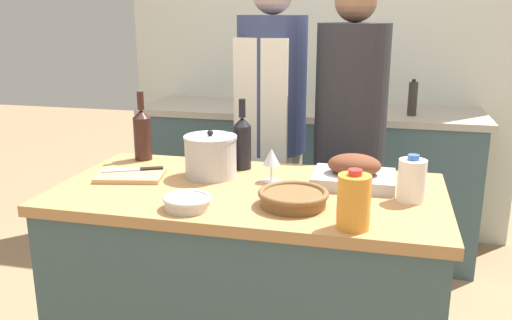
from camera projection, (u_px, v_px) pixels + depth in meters
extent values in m
cube|color=#3D565B|center=(249.00, 301.00, 2.14)|extent=(1.39, 0.72, 0.86)
cube|color=#B27F4C|center=(249.00, 193.00, 2.02)|extent=(1.43, 0.74, 0.04)
cube|color=#3D565B|center=(308.00, 181.00, 3.58)|extent=(2.08, 0.58, 0.90)
cube|color=#ADA393|center=(309.00, 112.00, 3.45)|extent=(2.15, 0.60, 0.04)
cube|color=silver|center=(318.00, 51.00, 3.69)|extent=(2.65, 0.10, 2.55)
cube|color=#BCBCC1|center=(354.00, 179.00, 2.05)|extent=(0.31, 0.23, 0.04)
ellipsoid|color=brown|center=(354.00, 165.00, 2.04)|extent=(0.20, 0.14, 0.08)
cylinder|color=brown|center=(293.00, 200.00, 1.83)|extent=(0.22, 0.22, 0.04)
torus|color=brown|center=(293.00, 193.00, 1.82)|extent=(0.24, 0.24, 0.02)
cube|color=tan|center=(131.00, 176.00, 2.14)|extent=(0.29, 0.23, 0.02)
cylinder|color=#B7B7BC|center=(211.00, 158.00, 2.15)|extent=(0.20, 0.20, 0.15)
cylinder|color=#B7B7BC|center=(210.00, 137.00, 2.12)|extent=(0.21, 0.21, 0.01)
sphere|color=black|center=(210.00, 133.00, 2.12)|extent=(0.02, 0.02, 0.02)
cylinder|color=beige|center=(188.00, 203.00, 1.80)|extent=(0.15, 0.15, 0.04)
torus|color=beige|center=(187.00, 198.00, 1.80)|extent=(0.17, 0.17, 0.02)
cylinder|color=orange|center=(354.00, 202.00, 1.63)|extent=(0.10, 0.10, 0.17)
cylinder|color=red|center=(355.00, 172.00, 1.60)|extent=(0.04, 0.04, 0.02)
cylinder|color=white|center=(412.00, 181.00, 1.86)|extent=(0.10, 0.10, 0.15)
cylinder|color=#3360B2|center=(414.00, 158.00, 1.84)|extent=(0.04, 0.04, 0.02)
cylinder|color=black|center=(242.00, 147.00, 2.25)|extent=(0.07, 0.07, 0.18)
cone|color=black|center=(242.00, 122.00, 2.22)|extent=(0.07, 0.07, 0.04)
cylinder|color=black|center=(242.00, 108.00, 2.21)|extent=(0.03, 0.03, 0.08)
cylinder|color=#381E19|center=(143.00, 139.00, 2.39)|extent=(0.08, 0.08, 0.19)
cone|color=#381E19|center=(141.00, 114.00, 2.36)|extent=(0.08, 0.08, 0.04)
cylinder|color=#381E19|center=(140.00, 101.00, 2.34)|extent=(0.03, 0.03, 0.08)
cylinder|color=silver|center=(271.00, 181.00, 2.10)|extent=(0.07, 0.07, 0.00)
cylinder|color=silver|center=(271.00, 173.00, 2.09)|extent=(0.01, 0.01, 0.06)
cone|color=silver|center=(271.00, 157.00, 2.07)|extent=(0.07, 0.07, 0.06)
cube|color=#B7B7BC|center=(121.00, 170.00, 2.17)|extent=(0.15, 0.09, 0.01)
cube|color=black|center=(152.00, 169.00, 2.20)|extent=(0.10, 0.06, 0.01)
cylinder|color=#332D28|center=(413.00, 99.00, 3.19)|extent=(0.05, 0.05, 0.20)
cylinder|color=black|center=(414.00, 81.00, 3.16)|extent=(0.02, 0.02, 0.02)
cylinder|color=#234C28|center=(245.00, 95.00, 3.57)|extent=(0.05, 0.05, 0.13)
cylinder|color=black|center=(245.00, 84.00, 3.55)|extent=(0.02, 0.02, 0.02)
cylinder|color=maroon|center=(365.00, 100.00, 3.32)|extent=(0.05, 0.05, 0.14)
cylinder|color=black|center=(366.00, 87.00, 3.30)|extent=(0.02, 0.02, 0.02)
cube|color=beige|center=(271.00, 223.00, 2.97)|extent=(0.31, 0.23, 0.83)
cylinder|color=navy|center=(272.00, 85.00, 2.76)|extent=(0.35, 0.35, 0.69)
cube|color=silver|center=(260.00, 129.00, 2.67)|extent=(0.28, 0.05, 0.88)
cube|color=beige|center=(345.00, 239.00, 2.79)|extent=(0.30, 0.23, 0.81)
cylinder|color=#28282D|center=(351.00, 95.00, 2.59)|extent=(0.34, 0.34, 0.67)
sphere|color=#996B4C|center=(356.00, 1.00, 2.47)|extent=(0.20, 0.20, 0.20)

